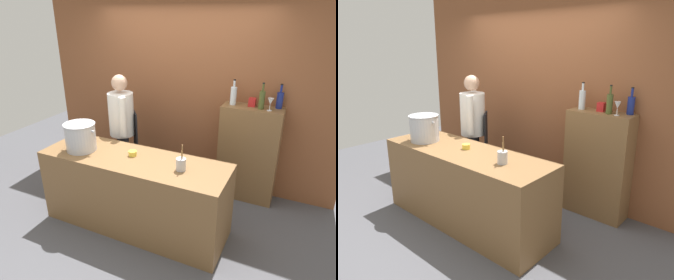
% 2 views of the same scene
% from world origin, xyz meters
% --- Properties ---
extents(ground_plane, '(8.00, 8.00, 0.00)m').
position_xyz_m(ground_plane, '(0.00, 0.00, 0.00)').
color(ground_plane, '#4C4C51').
extents(brick_back_panel, '(4.40, 0.10, 3.00)m').
position_xyz_m(brick_back_panel, '(0.00, 1.40, 1.50)').
color(brick_back_panel, brown).
rests_on(brick_back_panel, ground_plane).
extents(prep_counter, '(2.18, 0.70, 0.90)m').
position_xyz_m(prep_counter, '(0.00, 0.00, 0.45)').
color(prep_counter, brown).
rests_on(prep_counter, ground_plane).
extents(bar_cabinet, '(0.76, 0.32, 1.30)m').
position_xyz_m(bar_cabinet, '(1.05, 1.19, 0.65)').
color(bar_cabinet, brown).
rests_on(bar_cabinet, ground_plane).
extents(chef, '(0.43, 0.45, 1.66)m').
position_xyz_m(chef, '(-0.58, 0.68, 0.96)').
color(chef, black).
rests_on(chef, ground_plane).
extents(stockpot_large, '(0.42, 0.36, 0.32)m').
position_xyz_m(stockpot_large, '(-0.66, -0.06, 1.06)').
color(stockpot_large, '#B7BABF').
rests_on(stockpot_large, prep_counter).
extents(utensil_crock, '(0.10, 0.10, 0.29)m').
position_xyz_m(utensil_crock, '(0.59, -0.03, 0.97)').
color(utensil_crock, '#B7BABF').
rests_on(utensil_crock, prep_counter).
extents(butter_jar, '(0.09, 0.09, 0.06)m').
position_xyz_m(butter_jar, '(-0.04, 0.05, 0.93)').
color(butter_jar, yellow).
rests_on(butter_jar, prep_counter).
extents(wine_bottle_olive, '(0.07, 0.07, 0.32)m').
position_xyz_m(wine_bottle_olive, '(1.15, 1.16, 1.42)').
color(wine_bottle_olive, '#475123').
rests_on(wine_bottle_olive, bar_cabinet).
extents(wine_bottle_clear, '(0.08, 0.08, 0.32)m').
position_xyz_m(wine_bottle_clear, '(0.79, 1.20, 1.42)').
color(wine_bottle_clear, silver).
rests_on(wine_bottle_clear, bar_cabinet).
extents(wine_bottle_cobalt, '(0.08, 0.08, 0.30)m').
position_xyz_m(wine_bottle_cobalt, '(1.34, 1.28, 1.41)').
color(wine_bottle_cobalt, navy).
rests_on(wine_bottle_cobalt, bar_cabinet).
extents(wine_glass_short, '(0.07, 0.07, 0.16)m').
position_xyz_m(wine_glass_short, '(1.25, 1.12, 1.41)').
color(wine_glass_short, silver).
rests_on(wine_glass_short, bar_cabinet).
extents(spice_tin_red, '(0.08, 0.08, 0.11)m').
position_xyz_m(spice_tin_red, '(1.03, 1.22, 1.35)').
color(spice_tin_red, red).
rests_on(spice_tin_red, bar_cabinet).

